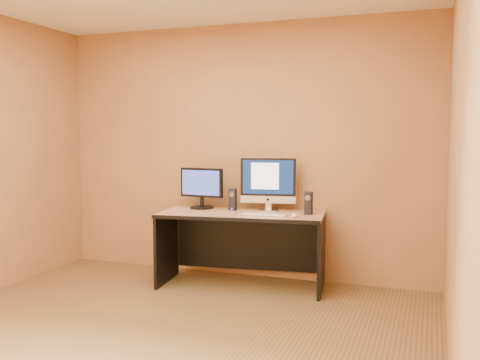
{
  "coord_description": "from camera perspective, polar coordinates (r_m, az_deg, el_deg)",
  "views": [
    {
      "loc": [
        1.87,
        -3.22,
        1.48
      ],
      "look_at": [
        0.17,
        1.47,
        1.05
      ],
      "focal_mm": 40.0,
      "sensor_mm": 36.0,
      "label": 1
    }
  ],
  "objects": [
    {
      "name": "cable_a",
      "position": [
        5.32,
        3.98,
        -3.2
      ],
      "size": [
        0.1,
        0.2,
        0.01
      ],
      "primitive_type": "cylinder",
      "rotation": [
        1.57,
        0.0,
        0.43
      ],
      "color": "black",
      "rests_on": "desk"
    },
    {
      "name": "speaker_right",
      "position": [
        5.06,
        7.33,
        -2.46
      ],
      "size": [
        0.07,
        0.07,
        0.22
      ],
      "primitive_type": null,
      "rotation": [
        0.0,
        0.0,
        -0.04
      ],
      "color": "black",
      "rests_on": "desk"
    },
    {
      "name": "floor",
      "position": [
        4.01,
        -9.93,
        -16.81
      ],
      "size": [
        4.0,
        4.0,
        0.0
      ],
      "primitive_type": "plane",
      "color": "brown",
      "rests_on": "ground"
    },
    {
      "name": "speaker_left",
      "position": [
        5.3,
        -0.78,
        -2.08
      ],
      "size": [
        0.07,
        0.07,
        0.22
      ],
      "primitive_type": null,
      "rotation": [
        0.0,
        0.0,
        0.02
      ],
      "color": "black",
      "rests_on": "desk"
    },
    {
      "name": "walls",
      "position": [
        3.73,
        -10.23,
        2.09
      ],
      "size": [
        4.0,
        4.0,
        2.6
      ],
      "primitive_type": null,
      "color": "#A97544",
      "rests_on": "ground"
    },
    {
      "name": "second_monitor",
      "position": [
        5.42,
        -4.1,
        -0.89
      ],
      "size": [
        0.48,
        0.26,
        0.41
      ],
      "primitive_type": null,
      "rotation": [
        0.0,
        0.0,
        -0.07
      ],
      "color": "black",
      "rests_on": "desk"
    },
    {
      "name": "keyboard",
      "position": [
        4.94,
        2.54,
        -3.77
      ],
      "size": [
        0.42,
        0.12,
        0.02
      ],
      "primitive_type": "cube",
      "rotation": [
        0.0,
        0.0,
        0.02
      ],
      "color": "silver",
      "rests_on": "desk"
    },
    {
      "name": "mouse",
      "position": [
        4.89,
        5.85,
        -3.77
      ],
      "size": [
        0.06,
        0.1,
        0.04
      ],
      "primitive_type": "ellipsoid",
      "rotation": [
        0.0,
        0.0,
        -0.01
      ],
      "color": "white",
      "rests_on": "desk"
    },
    {
      "name": "desk",
      "position": [
        5.21,
        0.15,
        -7.44
      ],
      "size": [
        1.64,
        0.87,
        0.72
      ],
      "primitive_type": null,
      "rotation": [
        0.0,
        0.0,
        0.12
      ],
      "color": "tan",
      "rests_on": "ground"
    },
    {
      "name": "imac",
      "position": [
        5.25,
        2.99,
        -0.38
      ],
      "size": [
        0.58,
        0.29,
        0.54
      ],
      "primitive_type": null,
      "rotation": [
        0.0,
        0.0,
        0.16
      ],
      "color": "silver",
      "rests_on": "desk"
    },
    {
      "name": "cable_b",
      "position": [
        5.38,
        3.01,
        -3.1
      ],
      "size": [
        0.03,
        0.18,
        0.01
      ],
      "primitive_type": "cylinder",
      "rotation": [
        1.57,
        0.0,
        -0.11
      ],
      "color": "black",
      "rests_on": "desk"
    }
  ]
}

